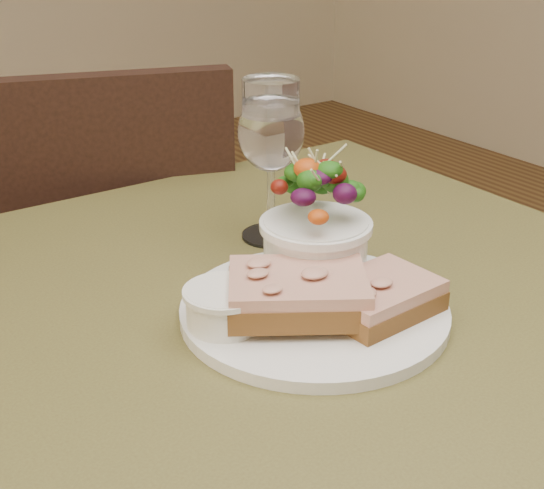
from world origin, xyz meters
TOP-DOWN VIEW (x-y plane):
  - cafe_table at (0.00, 0.00)m, footprint 0.80×0.80m
  - chair_far at (0.02, 0.62)m, footprint 0.53×0.53m
  - dinner_plate at (-0.01, -0.04)m, footprint 0.26×0.26m
  - sandwich_front at (0.04, -0.08)m, footprint 0.11×0.09m
  - sandwich_back at (-0.03, -0.04)m, footprint 0.16×0.15m
  - ramekin at (-0.09, -0.02)m, footprint 0.07×0.07m
  - salad_bowl at (0.03, 0.01)m, footprint 0.11×0.11m
  - garnish at (-0.08, 0.03)m, footprint 0.05×0.04m
  - wine_glass at (0.07, 0.14)m, footprint 0.08×0.08m

SIDE VIEW (x-z plane):
  - chair_far at x=0.02m, z-range -0.16..0.74m
  - cafe_table at x=0.00m, z-range 0.27..1.02m
  - dinner_plate at x=-0.01m, z-range 0.75..0.76m
  - garnish at x=-0.08m, z-range 0.76..0.78m
  - sandwich_front at x=0.04m, z-range 0.76..0.79m
  - ramekin at x=-0.09m, z-range 0.76..0.80m
  - sandwich_back at x=-0.03m, z-range 0.77..0.80m
  - salad_bowl at x=0.03m, z-range 0.76..0.88m
  - wine_glass at x=0.07m, z-range 0.79..0.96m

